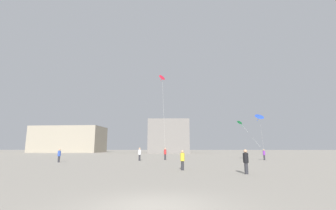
{
  "coord_description": "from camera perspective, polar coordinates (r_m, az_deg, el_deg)",
  "views": [
    {
      "loc": [
        0.66,
        -7.87,
        1.89
      ],
      "look_at": [
        0.0,
        19.13,
        6.77
      ],
      "focal_mm": 24.91,
      "sensor_mm": 36.0,
      "label": 1
    }
  ],
  "objects": [
    {
      "name": "person_in_red",
      "position": [
        35.34,
        -0.7,
        -11.73
      ],
      "size": [
        0.39,
        0.39,
        1.78
      ],
      "rotation": [
        0.0,
        0.0,
        2.42
      ],
      "color": "#2D2D33",
      "rests_on": "ground_plane"
    },
    {
      "name": "person_in_black",
      "position": [
        17.97,
        18.51,
        -12.74
      ],
      "size": [
        0.38,
        0.38,
        1.73
      ],
      "rotation": [
        0.0,
        0.0,
        4.52
      ],
      "color": "#2D2D33",
      "rests_on": "ground_plane"
    },
    {
      "name": "kite_cobalt_diamond",
      "position": [
        35.26,
        21.48,
        -2.57
      ],
      "size": [
        1.94,
        3.23,
        5.33
      ],
      "color": "blue"
    },
    {
      "name": "person_in_yellow",
      "position": [
        19.92,
        3.55,
        -13.08
      ],
      "size": [
        0.36,
        0.36,
        1.64
      ],
      "rotation": [
        0.0,
        0.0,
        5.04
      ],
      "color": "#2D2D33",
      "rests_on": "ground_plane"
    },
    {
      "name": "person_in_purple",
      "position": [
        37.87,
        22.45,
        -11.04
      ],
      "size": [
        0.34,
        0.34,
        1.57
      ],
      "rotation": [
        0.0,
        0.0,
        4.27
      ],
      "color": "#2D2D33",
      "rests_on": "ground_plane"
    },
    {
      "name": "building_centre_hall",
      "position": [
        79.76,
        0.2,
        -7.75
      ],
      "size": [
        13.15,
        14.66,
        10.71
      ],
      "color": "gray",
      "rests_on": "ground_plane"
    },
    {
      "name": "kite_emerald_diamond",
      "position": [
        38.48,
        17.22,
        -4.13
      ],
      "size": [
        3.42,
        1.97,
        4.74
      ],
      "color": "green"
    },
    {
      "name": "building_left_hall",
      "position": [
        91.72,
        -23.07,
        -7.77
      ],
      "size": [
        24.52,
        13.47,
        9.09
      ],
      "color": "#A39984",
      "rests_on": "ground_plane"
    },
    {
      "name": "ground_plane",
      "position": [
        8.12,
        -3.58,
        -23.71
      ],
      "size": [
        300.0,
        300.0,
        0.0
      ],
      "primitive_type": "plane",
      "color": "#9E9689"
    },
    {
      "name": "person_in_white",
      "position": [
        33.67,
        -6.96,
        -11.71
      ],
      "size": [
        0.39,
        0.39,
        1.8
      ],
      "rotation": [
        0.0,
        0.0,
        5.23
      ],
      "color": "#2D2D33",
      "rests_on": "ground_plane"
    },
    {
      "name": "kite_crimson_diamond",
      "position": [
        34.6,
        -1.44,
        6.64
      ],
      "size": [
        1.21,
        2.87,
        11.21
      ],
      "color": "red"
    },
    {
      "name": "person_in_blue",
      "position": [
        32.91,
        -25.1,
        -11.0
      ],
      "size": [
        0.36,
        0.36,
        1.66
      ],
      "rotation": [
        0.0,
        0.0,
        0.09
      ],
      "color": "#2D2D33",
      "rests_on": "ground_plane"
    }
  ]
}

